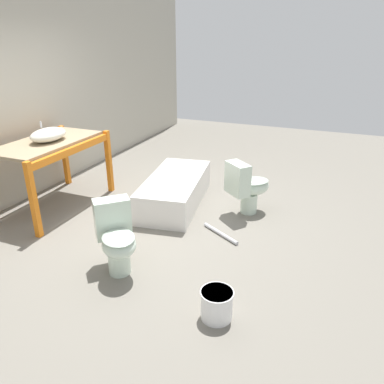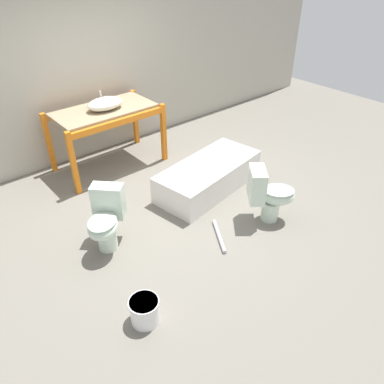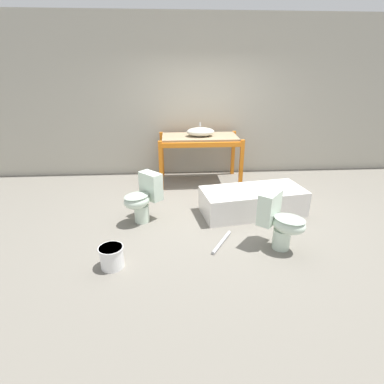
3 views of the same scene
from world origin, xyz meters
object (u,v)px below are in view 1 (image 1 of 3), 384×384
(toilet_near, at_px, (247,186))
(toilet_far, at_px, (117,237))
(sink_basin, at_px, (48,135))
(bucket_white, at_px, (217,304))
(bathtub_main, at_px, (175,188))

(toilet_near, xyz_separation_m, toilet_far, (-1.82, 0.87, 0.00))
(sink_basin, bearing_deg, toilet_near, -72.50)
(toilet_far, relative_size, bucket_white, 2.54)
(sink_basin, distance_m, toilet_far, 2.05)
(toilet_far, bearing_deg, bucket_white, -57.24)
(bathtub_main, bearing_deg, sink_basin, 106.20)
(toilet_far, xyz_separation_m, bucket_white, (-0.28, -1.16, -0.25))
(toilet_far, height_order, bucket_white, toilet_far)
(toilet_near, distance_m, bucket_white, 2.13)
(toilet_near, bearing_deg, sink_basin, 58.13)
(sink_basin, height_order, toilet_near, sink_basin)
(sink_basin, distance_m, toilet_near, 2.72)
(toilet_near, relative_size, bucket_white, 2.54)
(sink_basin, xyz_separation_m, toilet_far, (-1.02, -1.65, -0.65))
(bathtub_main, xyz_separation_m, bucket_white, (-2.02, -1.31, -0.09))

